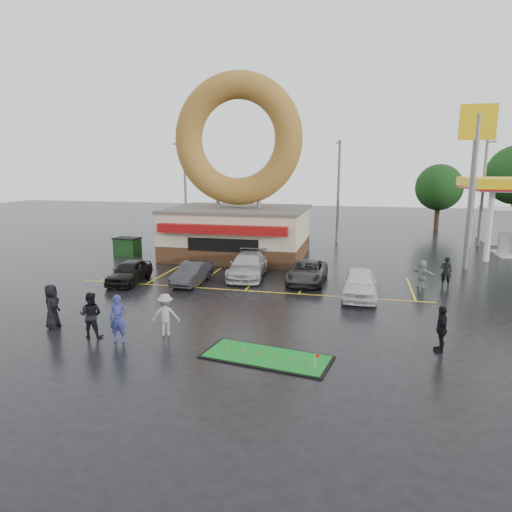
% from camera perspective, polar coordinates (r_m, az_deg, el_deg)
% --- Properties ---
extents(ground, '(120.00, 120.00, 0.00)m').
position_cam_1_polar(ground, '(22.17, -3.61, -6.63)').
color(ground, black).
rests_on(ground, ground).
extents(donut_shop, '(10.20, 8.70, 13.50)m').
position_cam_1_polar(donut_shop, '(34.48, -2.28, 7.34)').
color(donut_shop, '#472B19').
rests_on(donut_shop, ground).
extents(shell_sign, '(2.20, 0.36, 10.60)m').
position_cam_1_polar(shell_sign, '(32.92, 25.69, 11.16)').
color(shell_sign, slate).
rests_on(shell_sign, ground).
extents(streetlight_left, '(0.40, 2.21, 9.00)m').
position_cam_1_polar(streetlight_left, '(43.28, -8.87, 8.41)').
color(streetlight_left, slate).
rests_on(streetlight_left, ground).
extents(streetlight_mid, '(0.40, 2.21, 9.00)m').
position_cam_1_polar(streetlight_mid, '(41.21, 10.26, 8.24)').
color(streetlight_mid, slate).
rests_on(streetlight_mid, ground).
extents(streetlight_right, '(0.40, 2.21, 9.00)m').
position_cam_1_polar(streetlight_right, '(43.30, 26.53, 7.39)').
color(streetlight_right, slate).
rests_on(streetlight_right, ground).
extents(tree_far_d, '(4.90, 4.90, 7.00)m').
position_cam_1_polar(tree_far_d, '(52.83, 21.90, 7.96)').
color(tree_far_d, '#332114').
rests_on(tree_far_d, ground).
extents(car_black, '(1.83, 4.04, 1.35)m').
position_cam_1_polar(car_black, '(27.80, -15.54, -1.91)').
color(car_black, black).
rests_on(car_black, ground).
extents(car_dgrey, '(1.44, 3.82, 1.25)m').
position_cam_1_polar(car_dgrey, '(26.94, -8.00, -2.12)').
color(car_dgrey, '#29292B').
rests_on(car_dgrey, ground).
extents(car_silver, '(2.53, 5.31, 1.49)m').
position_cam_1_polar(car_silver, '(28.18, -1.01, -1.17)').
color(car_silver, '#B1B1B6').
rests_on(car_silver, ground).
extents(car_grey, '(2.19, 4.59, 1.27)m').
position_cam_1_polar(car_grey, '(27.11, 6.42, -1.98)').
color(car_grey, '#323235').
rests_on(car_grey, ground).
extents(car_white, '(1.78, 4.41, 1.50)m').
position_cam_1_polar(car_white, '(24.45, 12.82, -3.36)').
color(car_white, silver).
rests_on(car_white, ground).
extents(person_blue, '(0.76, 0.57, 1.88)m').
position_cam_1_polar(person_blue, '(18.67, -16.86, -7.51)').
color(person_blue, navy).
rests_on(person_blue, ground).
extents(person_blackjkt, '(1.01, 0.85, 1.87)m').
position_cam_1_polar(person_blackjkt, '(19.49, -19.95, -6.94)').
color(person_blackjkt, black).
rests_on(person_blackjkt, ground).
extents(person_hoodie, '(1.26, 0.93, 1.74)m').
position_cam_1_polar(person_hoodie, '(18.92, -11.24, -7.22)').
color(person_hoodie, gray).
rests_on(person_hoodie, ground).
extents(person_bystander, '(0.84, 1.06, 1.90)m').
position_cam_1_polar(person_bystander, '(21.23, -24.15, -5.75)').
color(person_bystander, black).
rests_on(person_bystander, ground).
extents(person_cameraman, '(0.46, 1.04, 1.75)m').
position_cam_1_polar(person_cameraman, '(18.35, 22.15, -8.42)').
color(person_cameraman, black).
rests_on(person_cameraman, ground).
extents(person_walker_near, '(1.35, 1.41, 1.60)m').
position_cam_1_polar(person_walker_near, '(27.40, 20.07, -2.10)').
color(person_walker_near, gray).
rests_on(person_walker_near, ground).
extents(person_walker_far, '(0.66, 0.47, 1.71)m').
position_cam_1_polar(person_walker_far, '(28.23, 22.67, -1.79)').
color(person_walker_far, black).
rests_on(person_walker_far, ground).
extents(dumpster, '(1.92, 1.39, 1.30)m').
position_cam_1_polar(dumpster, '(36.49, -15.78, 1.10)').
color(dumpster, '#1B461C').
rests_on(dumpster, ground).
extents(putting_green, '(4.85, 2.71, 0.57)m').
position_cam_1_polar(putting_green, '(16.78, 1.34, -12.49)').
color(putting_green, black).
rests_on(putting_green, ground).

